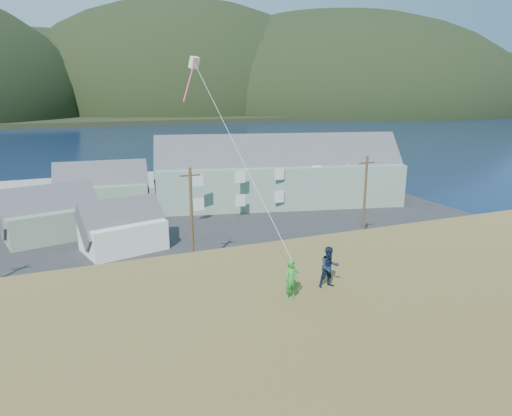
{
  "coord_description": "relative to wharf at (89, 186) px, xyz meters",
  "views": [
    {
      "loc": [
        -8.16,
        -32.24,
        14.51
      ],
      "look_at": [
        0.2,
        -11.74,
        8.8
      ],
      "focal_mm": 32.0,
      "sensor_mm": 36.0,
      "label": 1
    }
  ],
  "objects": [
    {
      "name": "ground",
      "position": [
        6.0,
        -40.0,
        -0.45
      ],
      "size": [
        900.0,
        900.0,
        0.0
      ],
      "primitive_type": "plane",
      "color": "#0A1638",
      "rests_on": "ground"
    },
    {
      "name": "grass_strip",
      "position": [
        6.0,
        -42.0,
        -0.4
      ],
      "size": [
        110.0,
        8.0,
        0.1
      ],
      "primitive_type": "cube",
      "color": "#4C3D19",
      "rests_on": "ground"
    },
    {
      "name": "waterfront_lot",
      "position": [
        6.0,
        -23.0,
        -0.39
      ],
      "size": [
        72.0,
        36.0,
        0.12
      ],
      "primitive_type": "cube",
      "color": "#28282B",
      "rests_on": "ground"
    },
    {
      "name": "wharf",
      "position": [
        0.0,
        0.0,
        0.0
      ],
      "size": [
        26.0,
        14.0,
        0.9
      ],
      "primitive_type": "cube",
      "color": "gray",
      "rests_on": "ground"
    },
    {
      "name": "far_shore",
      "position": [
        6.0,
        290.0,
        0.55
      ],
      "size": [
        900.0,
        320.0,
        2.0
      ],
      "primitive_type": "cube",
      "color": "black",
      "rests_on": "ground"
    },
    {
      "name": "far_hills",
      "position": [
        41.59,
        239.38,
        1.55
      ],
      "size": [
        760.0,
        265.0,
        143.0
      ],
      "color": "black",
      "rests_on": "ground"
    },
    {
      "name": "lodge",
      "position": [
        22.62,
        -19.31,
        3.81
      ],
      "size": [
        32.54,
        15.66,
        11.04
      ],
      "rotation": [
        0.0,
        0.0,
        -0.23
      ],
      "color": "slate",
      "rests_on": "waterfront_lot"
    },
    {
      "name": "shed_palegreen_near",
      "position": [
        -4.64,
        -23.69,
        2.0
      ],
      "size": [
        9.98,
        7.47,
        6.49
      ],
      "rotation": [
        0.0,
        0.0,
        0.24
      ],
      "color": "slate",
      "rests_on": "waterfront_lot"
    },
    {
      "name": "shed_white",
      "position": [
        1.65,
        -30.24,
        1.82
      ],
      "size": [
        8.36,
        6.57,
        5.87
      ],
      "rotation": [
        0.0,
        0.0,
        0.25
      ],
      "color": "white",
      "rests_on": "waterfront_lot"
    },
    {
      "name": "shed_palegreen_far",
      "position": [
        1.03,
        -14.0,
        2.39
      ],
      "size": [
        11.54,
        7.21,
        7.44
      ],
      "rotation": [
        0.0,
        0.0,
        -0.09
      ],
      "color": "slate",
      "rests_on": "waterfront_lot"
    },
    {
      "name": "utility_poles",
      "position": [
        5.16,
        -38.5,
        4.1
      ],
      "size": [
        34.77,
        0.24,
        9.12
      ],
      "color": "#47331E",
      "rests_on": "waterfront_lot"
    },
    {
      "name": "parked_cars",
      "position": [
        -4.2,
        -19.4,
        0.36
      ],
      "size": [
        25.7,
        12.69,
        1.43
      ],
      "color": "navy",
      "rests_on": "waterfront_lot"
    },
    {
      "name": "kite_flyer_green",
      "position": [
        4.75,
        -58.68,
        7.49
      ],
      "size": [
        0.57,
        0.4,
        1.47
      ],
      "primitive_type": "imported",
      "rotation": [
        0.0,
        0.0,
        0.1
      ],
      "color": "#268C2D",
      "rests_on": "hillside"
    },
    {
      "name": "kite_flyer_navy",
      "position": [
        6.55,
        -58.28,
        7.55
      ],
      "size": [
        0.84,
        0.68,
        1.6
      ],
      "primitive_type": "imported",
      "rotation": [
        0.0,
        0.0,
        -0.1
      ],
      "color": "#121D33",
      "rests_on": "hillside"
    },
    {
      "name": "kite_rig",
      "position": [
        3.78,
        -49.84,
        15.11
      ],
      "size": [
        1.08,
        4.91,
        11.7
      ],
      "color": "beige",
      "rests_on": "ground"
    }
  ]
}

